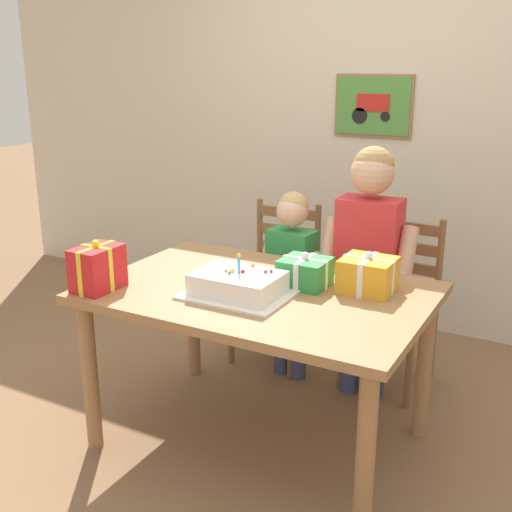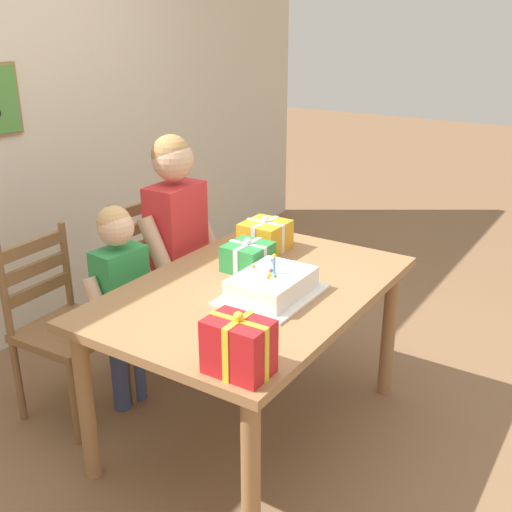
{
  "view_description": "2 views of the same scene",
  "coord_description": "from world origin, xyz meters",
  "px_view_note": "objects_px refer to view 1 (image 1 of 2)",
  "views": [
    {
      "loc": [
        1.23,
        -2.29,
        1.7
      ],
      "look_at": [
        -0.02,
        -0.01,
        0.91
      ],
      "focal_mm": 44.21,
      "sensor_mm": 36.0,
      "label": 1
    },
    {
      "loc": [
        -2.09,
        -1.36,
        1.87
      ],
      "look_at": [
        0.0,
        -0.02,
        0.91
      ],
      "focal_mm": 43.3,
      "sensor_mm": 36.0,
      "label": 2
    }
  ],
  "objects_px": {
    "child_younger": "(291,268)",
    "child_older": "(368,250)",
    "gift_box_beside_cake": "(98,268)",
    "birthday_cake": "(238,285)",
    "gift_box_red_large": "(368,275)",
    "dining_table": "(260,309)",
    "chair_right": "(393,302)",
    "gift_box_corner_small": "(305,272)",
    "chair_left": "(278,281)"
  },
  "relations": [
    {
      "from": "dining_table",
      "to": "child_younger",
      "type": "relative_size",
      "value": 1.37
    },
    {
      "from": "gift_box_beside_cake",
      "to": "child_younger",
      "type": "height_order",
      "value": "child_younger"
    },
    {
      "from": "dining_table",
      "to": "chair_right",
      "type": "relative_size",
      "value": 1.58
    },
    {
      "from": "gift_box_corner_small",
      "to": "chair_left",
      "type": "height_order",
      "value": "chair_left"
    },
    {
      "from": "birthday_cake",
      "to": "gift_box_red_large",
      "type": "distance_m",
      "value": 0.56
    },
    {
      "from": "gift_box_corner_small",
      "to": "child_younger",
      "type": "bearing_deg",
      "value": 121.01
    },
    {
      "from": "birthday_cake",
      "to": "gift_box_beside_cake",
      "type": "xyz_separation_m",
      "value": [
        -0.57,
        -0.22,
        0.05
      ]
    },
    {
      "from": "child_younger",
      "to": "child_older",
      "type": "bearing_deg",
      "value": -0.08
    },
    {
      "from": "gift_box_beside_cake",
      "to": "chair_right",
      "type": "distance_m",
      "value": 1.6
    },
    {
      "from": "gift_box_corner_small",
      "to": "child_older",
      "type": "bearing_deg",
      "value": 77.83
    },
    {
      "from": "dining_table",
      "to": "birthday_cake",
      "type": "xyz_separation_m",
      "value": [
        -0.04,
        -0.12,
        0.14
      ]
    },
    {
      "from": "gift_box_red_large",
      "to": "child_older",
      "type": "height_order",
      "value": "child_older"
    },
    {
      "from": "gift_box_beside_cake",
      "to": "chair_left",
      "type": "relative_size",
      "value": 0.25
    },
    {
      "from": "dining_table",
      "to": "chair_right",
      "type": "bearing_deg",
      "value": 67.93
    },
    {
      "from": "gift_box_red_large",
      "to": "child_younger",
      "type": "bearing_deg",
      "value": 141.97
    },
    {
      "from": "gift_box_red_large",
      "to": "chair_left",
      "type": "bearing_deg",
      "value": 138.98
    },
    {
      "from": "child_younger",
      "to": "birthday_cake",
      "type": "bearing_deg",
      "value": -81.29
    },
    {
      "from": "chair_right",
      "to": "child_older",
      "type": "xyz_separation_m",
      "value": [
        -0.09,
        -0.22,
        0.34
      ]
    },
    {
      "from": "gift_box_red_large",
      "to": "chair_right",
      "type": "xyz_separation_m",
      "value": [
        -0.07,
        0.67,
        -0.36
      ]
    },
    {
      "from": "chair_left",
      "to": "chair_right",
      "type": "relative_size",
      "value": 1.0
    },
    {
      "from": "birthday_cake",
      "to": "chair_right",
      "type": "xyz_separation_m",
      "value": [
        0.39,
        0.99,
        -0.34
      ]
    },
    {
      "from": "child_younger",
      "to": "gift_box_corner_small",
      "type": "bearing_deg",
      "value": -58.99
    },
    {
      "from": "chair_right",
      "to": "chair_left",
      "type": "bearing_deg",
      "value": 179.99
    },
    {
      "from": "gift_box_beside_cake",
      "to": "child_younger",
      "type": "relative_size",
      "value": 0.21
    },
    {
      "from": "dining_table",
      "to": "gift_box_corner_small",
      "type": "xyz_separation_m",
      "value": [
        0.15,
        0.13,
        0.16
      ]
    },
    {
      "from": "chair_right",
      "to": "child_older",
      "type": "bearing_deg",
      "value": -111.33
    },
    {
      "from": "chair_right",
      "to": "child_younger",
      "type": "distance_m",
      "value": 0.58
    },
    {
      "from": "gift_box_red_large",
      "to": "child_older",
      "type": "relative_size",
      "value": 0.17
    },
    {
      "from": "child_younger",
      "to": "dining_table",
      "type": "bearing_deg",
      "value": -76.22
    },
    {
      "from": "gift_box_corner_small",
      "to": "child_older",
      "type": "relative_size",
      "value": 0.16
    },
    {
      "from": "chair_left",
      "to": "child_younger",
      "type": "bearing_deg",
      "value": -48.65
    },
    {
      "from": "child_older",
      "to": "child_younger",
      "type": "xyz_separation_m",
      "value": [
        -0.43,
        0.0,
        -0.16
      ]
    },
    {
      "from": "dining_table",
      "to": "birthday_cake",
      "type": "distance_m",
      "value": 0.19
    },
    {
      "from": "dining_table",
      "to": "gift_box_red_large",
      "type": "bearing_deg",
      "value": 25.33
    },
    {
      "from": "gift_box_corner_small",
      "to": "child_younger",
      "type": "relative_size",
      "value": 0.2
    },
    {
      "from": "gift_box_beside_cake",
      "to": "chair_right",
      "type": "xyz_separation_m",
      "value": [
        0.97,
        1.21,
        -0.39
      ]
    },
    {
      "from": "child_older",
      "to": "gift_box_corner_small",
      "type": "bearing_deg",
      "value": -102.17
    },
    {
      "from": "chair_left",
      "to": "gift_box_beside_cake",
      "type": "bearing_deg",
      "value": -102.28
    },
    {
      "from": "dining_table",
      "to": "gift_box_red_large",
      "type": "relative_size",
      "value": 6.4
    },
    {
      "from": "dining_table",
      "to": "child_older",
      "type": "xyz_separation_m",
      "value": [
        0.27,
        0.65,
        0.14
      ]
    },
    {
      "from": "chair_right",
      "to": "child_younger",
      "type": "height_order",
      "value": "child_younger"
    },
    {
      "from": "dining_table",
      "to": "birthday_cake",
      "type": "height_order",
      "value": "birthday_cake"
    },
    {
      "from": "birthday_cake",
      "to": "child_younger",
      "type": "distance_m",
      "value": 0.8
    },
    {
      "from": "chair_right",
      "to": "gift_box_beside_cake",
      "type": "bearing_deg",
      "value": -128.58
    },
    {
      "from": "gift_box_red_large",
      "to": "chair_right",
      "type": "height_order",
      "value": "gift_box_red_large"
    },
    {
      "from": "dining_table",
      "to": "child_younger",
      "type": "xyz_separation_m",
      "value": [
        -0.16,
        0.65,
        -0.02
      ]
    },
    {
      "from": "gift_box_red_large",
      "to": "child_younger",
      "type": "xyz_separation_m",
      "value": [
        -0.58,
        0.45,
        -0.19
      ]
    },
    {
      "from": "gift_box_corner_small",
      "to": "gift_box_red_large",
      "type": "bearing_deg",
      "value": 14.76
    },
    {
      "from": "gift_box_beside_cake",
      "to": "chair_right",
      "type": "relative_size",
      "value": 0.25
    },
    {
      "from": "dining_table",
      "to": "gift_box_beside_cake",
      "type": "height_order",
      "value": "gift_box_beside_cake"
    }
  ]
}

